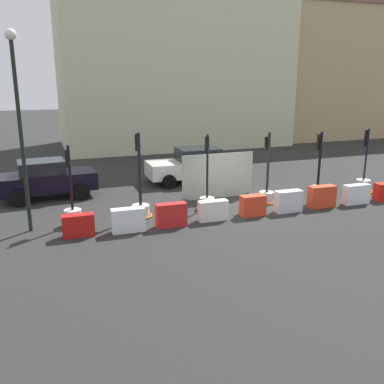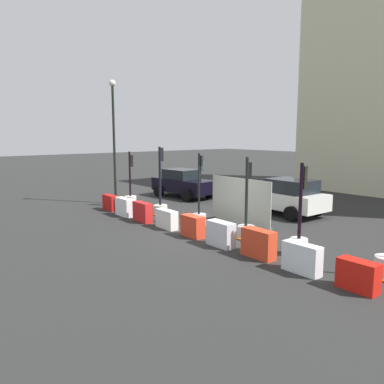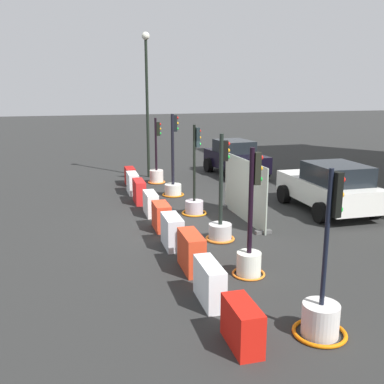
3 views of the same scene
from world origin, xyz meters
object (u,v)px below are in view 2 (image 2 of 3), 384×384
(construction_barrier_3, at_px, (167,219))
(car_white_van, at_px, (285,196))
(construction_barrier_0, at_px, (110,203))
(traffic_light_4, at_px, (299,237))
(car_black_sedan, at_px, (183,183))
(traffic_light_3, at_px, (246,225))
(construction_barrier_7, at_px, (302,258))
(construction_barrier_5, at_px, (221,234))
(traffic_light_2, at_px, (199,215))
(construction_barrier_4, at_px, (193,226))
(construction_barrier_1, at_px, (124,207))
(construction_barrier_2, at_px, (142,212))
(construction_barrier_6, at_px, (258,244))
(traffic_light_1, at_px, (160,203))
(street_lamp_post, at_px, (114,128))
(construction_barrier_8, at_px, (358,276))
(traffic_light_0, at_px, (131,198))

(construction_barrier_3, relative_size, car_white_van, 0.27)
(construction_barrier_0, bearing_deg, traffic_light_4, 6.56)
(car_black_sedan, bearing_deg, construction_barrier_3, -43.05)
(traffic_light_3, height_order, construction_barrier_7, traffic_light_3)
(construction_barrier_5, xyz_separation_m, construction_barrier_7, (3.28, -0.04, -0.01))
(traffic_light_2, distance_m, traffic_light_4, 5.17)
(construction_barrier_4, bearing_deg, car_white_van, 93.52)
(construction_barrier_1, relative_size, construction_barrier_7, 1.02)
(construction_barrier_2, xyz_separation_m, construction_barrier_7, (8.18, 0.03, -0.01))
(construction_barrier_6, height_order, construction_barrier_7, construction_barrier_6)
(construction_barrier_0, xyz_separation_m, construction_barrier_1, (1.66, -0.14, 0.04))
(traffic_light_2, xyz_separation_m, traffic_light_4, (5.17, -0.22, 0.16))
(construction_barrier_4, bearing_deg, construction_barrier_6, 0.32)
(traffic_light_1, xyz_separation_m, street_lamp_post, (-3.99, -0.23, 3.61))
(construction_barrier_1, distance_m, construction_barrier_7, 9.75)
(construction_barrier_6, bearing_deg, construction_barrier_5, -177.76)
(construction_barrier_6, bearing_deg, car_black_sedan, 153.32)
(construction_barrier_0, distance_m, construction_barrier_5, 8.13)
(construction_barrier_4, bearing_deg, construction_barrier_3, -179.83)
(construction_barrier_6, bearing_deg, traffic_light_2, 162.55)
(construction_barrier_2, height_order, construction_barrier_5, construction_barrier_5)
(construction_barrier_1, height_order, construction_barrier_5, construction_barrier_5)
(traffic_light_4, height_order, construction_barrier_8, traffic_light_4)
(construction_barrier_1, distance_m, construction_barrier_4, 4.90)
(construction_barrier_4, xyz_separation_m, car_black_sedan, (-7.38, 5.33, 0.46))
(traffic_light_3, relative_size, construction_barrier_8, 3.01)
(traffic_light_3, distance_m, construction_barrier_7, 3.75)
(construction_barrier_4, bearing_deg, traffic_light_3, 44.87)
(car_white_van, xyz_separation_m, street_lamp_post, (-7.72, -4.89, 3.29))
(construction_barrier_2, distance_m, construction_barrier_8, 9.78)
(traffic_light_0, height_order, construction_barrier_7, traffic_light_0)
(construction_barrier_5, relative_size, construction_barrier_6, 0.94)
(construction_barrier_2, distance_m, construction_barrier_4, 3.33)
(construction_barrier_4, distance_m, car_white_van, 6.06)
(traffic_light_1, bearing_deg, construction_barrier_8, -7.72)
(traffic_light_4, relative_size, construction_barrier_8, 2.95)
(traffic_light_4, xyz_separation_m, construction_barrier_7, (1.01, -1.30, -0.18))
(construction_barrier_8, bearing_deg, traffic_light_0, 174.39)
(construction_barrier_8, relative_size, street_lamp_post, 0.15)
(traffic_light_4, height_order, construction_barrier_4, traffic_light_4)
(construction_barrier_3, height_order, car_white_van, car_white_van)
(construction_barrier_0, xyz_separation_m, construction_barrier_6, (9.76, -0.00, 0.07))
(traffic_light_1, bearing_deg, construction_barrier_2, -62.76)
(traffic_light_3, bearing_deg, traffic_light_4, -4.24)
(street_lamp_post, bearing_deg, construction_barrier_8, -4.70)
(traffic_light_1, bearing_deg, car_white_van, 51.30)
(construction_barrier_2, relative_size, car_white_van, 0.26)
(traffic_light_0, distance_m, car_white_van, 7.90)
(street_lamp_post, bearing_deg, traffic_light_3, 1.51)
(traffic_light_1, xyz_separation_m, construction_barrier_1, (-0.80, -1.50, -0.13))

